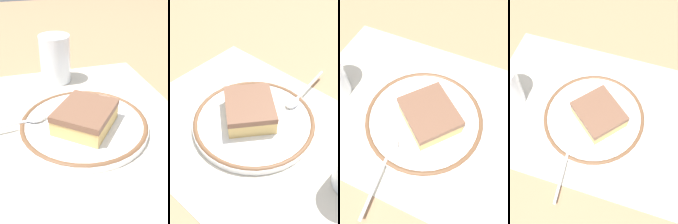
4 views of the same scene
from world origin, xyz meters
The scene contains 6 objects.
ground_plane centered at (0.00, 0.00, 0.00)m, with size 2.40×2.40×0.00m, color #9E7551.
placemat centered at (0.00, 0.00, 0.00)m, with size 0.46×0.34×0.00m, color beige.
plate centered at (-0.02, 0.01, 0.01)m, with size 0.22×0.22×0.01m.
cake_slice centered at (-0.03, 0.02, 0.03)m, with size 0.13×0.13×0.04m.
spoon centered at (0.01, 0.11, 0.02)m, with size 0.03×0.14×0.01m.
cup centered at (0.17, 0.03, 0.05)m, with size 0.07×0.07×0.10m.
Camera 1 is at (-0.36, 0.11, 0.27)m, focal length 41.52 mm.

